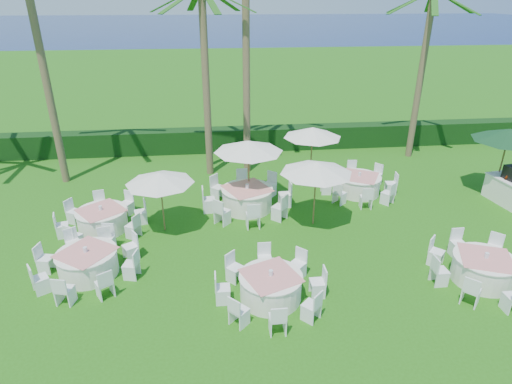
% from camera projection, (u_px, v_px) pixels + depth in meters
% --- Properties ---
extents(ground, '(120.00, 120.00, 0.00)m').
position_uv_depth(ground, '(290.00, 284.00, 12.49)').
color(ground, '#215B0F').
rests_on(ground, ground).
extents(hedge, '(34.00, 1.00, 1.20)m').
position_uv_depth(hedge, '(250.00, 139.00, 23.06)').
color(hedge, black).
rests_on(hedge, ground).
extents(ocean, '(260.00, 260.00, 0.00)m').
position_uv_depth(ocean, '(215.00, 28.00, 104.46)').
color(ocean, '#071947').
rests_on(ocean, ground).
extents(banquet_table_a, '(3.11, 3.11, 0.94)m').
position_uv_depth(banquet_table_a, '(88.00, 262.00, 12.77)').
color(banquet_table_a, white).
rests_on(banquet_table_a, ground).
extents(banquet_table_b, '(3.05, 3.05, 0.93)m').
position_uv_depth(banquet_table_b, '(271.00, 286.00, 11.74)').
color(banquet_table_b, white).
rests_on(banquet_table_b, ground).
extents(banquet_table_c, '(3.10, 3.10, 0.94)m').
position_uv_depth(banquet_table_c, '(483.00, 268.00, 12.49)').
color(banquet_table_c, white).
rests_on(banquet_table_c, ground).
extents(banquet_table_d, '(3.08, 3.08, 0.94)m').
position_uv_depth(banquet_table_d, '(102.00, 219.00, 15.22)').
color(banquet_table_d, white).
rests_on(banquet_table_d, ground).
extents(banquet_table_e, '(3.50, 3.50, 1.05)m').
position_uv_depth(banquet_table_e, '(247.00, 198.00, 16.70)').
color(banquet_table_e, white).
rests_on(banquet_table_e, ground).
extents(banquet_table_f, '(3.18, 3.18, 0.96)m').
position_uv_depth(banquet_table_f, '(359.00, 184.00, 18.00)').
color(banquet_table_f, white).
rests_on(banquet_table_f, ground).
extents(umbrella_a, '(2.35, 2.35, 2.21)m').
position_uv_depth(umbrella_a, '(160.00, 178.00, 14.51)').
color(umbrella_a, brown).
rests_on(umbrella_a, ground).
extents(umbrella_b, '(2.57, 2.57, 2.44)m').
position_uv_depth(umbrella_b, '(316.00, 167.00, 14.83)').
color(umbrella_b, brown).
rests_on(umbrella_b, ground).
extents(umbrella_c, '(2.71, 2.71, 2.57)m').
position_uv_depth(umbrella_c, '(248.00, 146.00, 16.52)').
color(umbrella_c, brown).
rests_on(umbrella_c, ground).
extents(umbrella_d, '(2.51, 2.51, 2.55)m').
position_uv_depth(umbrella_d, '(313.00, 132.00, 18.27)').
color(umbrella_d, brown).
rests_on(umbrella_d, ground).
extents(umbrella_green, '(2.79, 2.79, 2.84)m').
position_uv_depth(umbrella_green, '(509.00, 135.00, 17.05)').
color(umbrella_green, brown).
rests_on(umbrella_green, ground).
extents(staff_person, '(0.64, 0.44, 1.67)m').
position_uv_depth(staff_person, '(510.00, 184.00, 16.99)').
color(staff_person, gray).
rests_on(staff_person, ground).
extents(palm_a, '(4.40, 3.96, 11.02)m').
position_uv_depth(palm_a, '(38.00, 42.00, 16.85)').
color(palm_a, brown).
rests_on(palm_a, ground).
extents(palm_b, '(4.32, 4.32, 8.01)m').
position_uv_depth(palm_b, '(206.00, 77.00, 18.36)').
color(palm_b, brown).
rests_on(palm_b, ground).
extents(palm_c, '(4.13, 4.40, 12.44)m').
position_uv_depth(palm_c, '(246.00, 20.00, 17.66)').
color(palm_c, brown).
rests_on(palm_c, ground).
extents(palm_d, '(4.39, 4.18, 7.87)m').
position_uv_depth(palm_d, '(422.00, 70.00, 20.54)').
color(palm_d, brown).
rests_on(palm_d, ground).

